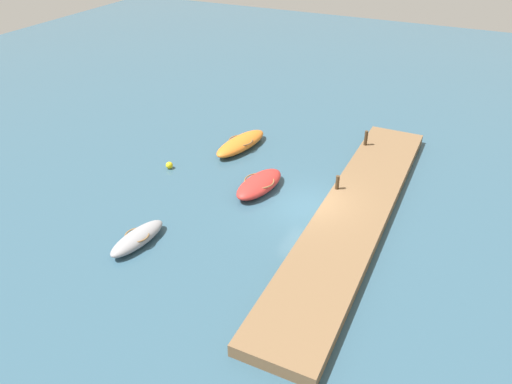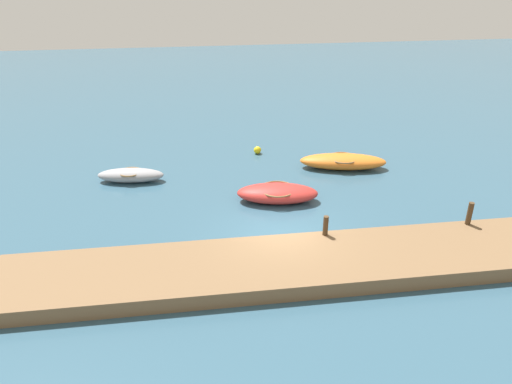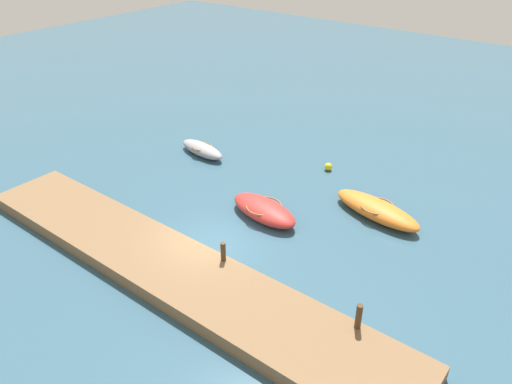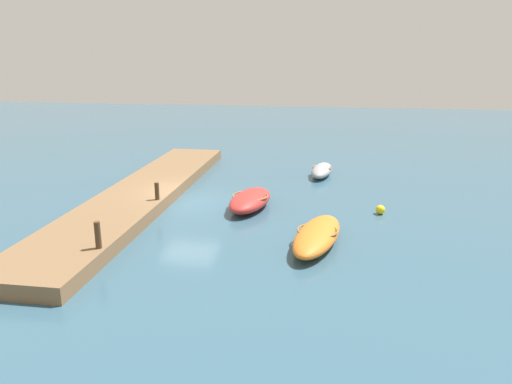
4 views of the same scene
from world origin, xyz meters
The scene contains 8 objects.
ground_plane centered at (0.00, 0.00, 0.00)m, with size 84.00×84.00×0.00m, color #33566B.
dock_platform centered at (0.00, -2.28, 0.27)m, with size 19.71×3.18×0.55m, color brown.
rowboat_orange centered at (4.29, 6.05, 0.37)m, with size 4.48×2.20×0.73m.
rowboat_red centered at (0.40, 2.96, 0.39)m, with size 3.71×2.06×0.76m.
dinghy_grey centered at (-6.11, 5.93, 0.32)m, with size 3.22×1.42×0.63m.
mooring_post_west centered at (1.45, -0.94, 0.92)m, with size 0.19×0.19×0.76m, color #47331E.
mooring_post_mid_west centered at (7.01, -0.94, 1.00)m, with size 0.20×0.20×0.90m, color #47331E.
marker_buoy centered at (0.32, 8.60, 0.20)m, with size 0.40×0.40×0.40m, color yellow.
Camera 3 is at (11.47, -11.86, 12.05)m, focal length 34.98 mm.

